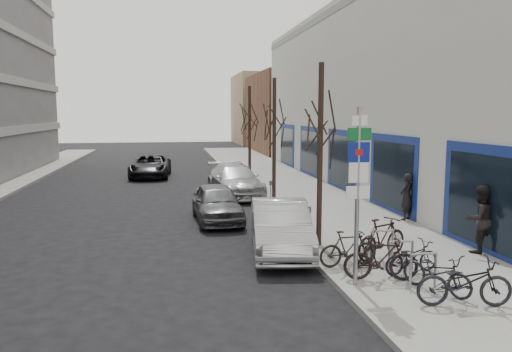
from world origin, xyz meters
name	(u,v)px	position (x,y,z in m)	size (l,w,h in m)	color
ground	(252,297)	(0.00, 0.00, 0.00)	(120.00, 120.00, 0.00)	black
sidewalk_east	(317,206)	(4.50, 10.00, 0.07)	(5.00, 70.00, 0.15)	slate
commercial_building	(495,96)	(17.00, 16.00, 5.00)	(20.00, 32.00, 10.00)	#B7B7B2
brick_building_far	(312,113)	(13.00, 40.00, 4.00)	(12.00, 14.00, 8.00)	brown
tan_building_far	(284,109)	(13.50, 55.00, 4.50)	(13.00, 12.00, 9.00)	#937A5B
highway_sign_pole	(358,185)	(2.40, -0.01, 2.46)	(0.55, 0.10, 4.20)	gray
bike_rack	(401,253)	(3.80, 0.60, 0.66)	(0.66, 2.26, 0.83)	gray
tree_near	(321,112)	(2.60, 3.50, 4.10)	(1.80, 1.80, 5.50)	black
tree_mid	(274,112)	(2.60, 10.00, 4.10)	(1.80, 1.80, 5.50)	black
tree_far	(250,112)	(2.60, 16.50, 4.10)	(1.80, 1.80, 5.50)	black
meter_front	(309,224)	(2.15, 3.00, 0.92)	(0.10, 0.08, 1.27)	gray
meter_mid	(271,193)	(2.15, 8.50, 0.92)	(0.10, 0.08, 1.27)	gray
meter_back	(249,176)	(2.15, 14.00, 0.92)	(0.10, 0.08, 1.27)	gray
bike_near_left	(437,269)	(3.99, -0.74, 0.67)	(0.51, 1.70, 1.04)	black
bike_near_right	(381,258)	(3.10, 0.18, 0.69)	(0.52, 1.76, 1.07)	black
bike_mid_curb	(412,255)	(4.06, 0.55, 0.62)	(0.47, 1.54, 0.94)	black
bike_mid_inner	(348,248)	(2.72, 1.33, 0.63)	(0.47, 1.59, 0.96)	black
bike_far_curb	(464,278)	(4.11, -1.59, 0.74)	(0.58, 1.93, 1.18)	black
bike_far_inner	(382,238)	(3.86, 1.83, 0.73)	(0.57, 1.90, 1.15)	black
parked_car_front	(280,227)	(1.40, 3.40, 0.75)	(1.60, 4.58, 1.51)	#B8B7BD
parked_car_mid	(217,203)	(-0.02, 7.98, 0.70)	(1.66, 4.12, 1.40)	#525357
parked_car_back	(235,181)	(1.40, 13.55, 0.76)	(2.13, 5.24, 1.52)	#A7A8AD
lane_car	(150,166)	(-2.96, 21.62, 0.71)	(2.36, 5.13, 1.42)	black
pedestrian_near	(406,197)	(6.78, 6.32, 1.01)	(0.63, 0.41, 1.72)	black
pedestrian_far	(480,219)	(6.80, 1.94, 1.12)	(0.72, 0.49, 1.94)	black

